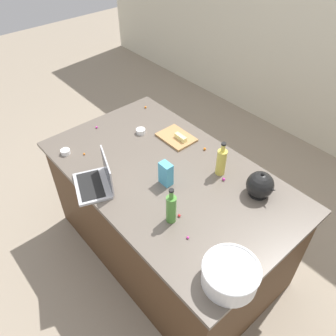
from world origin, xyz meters
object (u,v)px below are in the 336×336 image
at_px(candy_bag, 166,174).
at_px(butter_stick_left, 181,137).
at_px(ramekin_small, 65,152).
at_px(ramekin_medium, 141,131).
at_px(mixing_bowl_large, 230,274).
at_px(laptop, 97,181).
at_px(cutting_board, 176,137).
at_px(bottle_olive, 171,208).
at_px(bottle_oil, 221,161).
at_px(kettle, 260,185).

bearing_deg(candy_bag, butter_stick_left, 125.74).
distance_m(ramekin_small, ramekin_medium, 0.61).
bearing_deg(mixing_bowl_large, laptop, -172.65).
bearing_deg(cutting_board, candy_bag, -49.84).
xyz_separation_m(bottle_olive, bottle_oil, (-0.09, 0.54, 0.00)).
distance_m(laptop, kettle, 1.07).
distance_m(bottle_olive, ramekin_small, 1.02).
xyz_separation_m(bottle_olive, kettle, (0.21, 0.58, -0.03)).
height_order(cutting_board, candy_bag, candy_bag).
height_order(laptop, ramekin_small, laptop).
distance_m(laptop, ramekin_small, 0.45).
distance_m(laptop, bottle_olive, 0.58).
bearing_deg(laptop, butter_stick_left, 90.16).
height_order(laptop, ramekin_medium, laptop).
relative_size(kettle, ramekin_medium, 2.83).
xyz_separation_m(laptop, bottle_olive, (0.55, 0.18, 0.06)).
distance_m(laptop, butter_stick_left, 0.76).
bearing_deg(ramekin_small, bottle_oil, 38.52).
bearing_deg(ramekin_medium, laptop, -63.59).
bearing_deg(laptop, ramekin_small, -179.94).
height_order(mixing_bowl_large, bottle_olive, bottle_olive).
relative_size(laptop, butter_stick_left, 3.35).
relative_size(mixing_bowl_large, ramekin_medium, 4.01).
height_order(cutting_board, ramekin_small, ramekin_small).
distance_m(ramekin_medium, candy_bag, 0.62).
relative_size(cutting_board, ramekin_medium, 3.76).
bearing_deg(butter_stick_left, candy_bag, -54.26).
relative_size(laptop, mixing_bowl_large, 1.22).
bearing_deg(ramekin_medium, cutting_board, 35.31).
relative_size(laptop, bottle_oil, 1.40).
xyz_separation_m(laptop, bottle_oil, (0.45, 0.72, 0.06)).
bearing_deg(laptop, bottle_oil, 57.83).
xyz_separation_m(bottle_olive, ramekin_medium, (-0.84, 0.41, -0.09)).
bearing_deg(mixing_bowl_large, cutting_board, 150.55).
bearing_deg(kettle, mixing_bowl_large, -64.67).
height_order(laptop, mixing_bowl_large, laptop).
height_order(kettle, ramekin_medium, kettle).
relative_size(bottle_olive, ramekin_small, 3.71).
height_order(butter_stick_left, candy_bag, candy_bag).
xyz_separation_m(ramekin_medium, candy_bag, (0.57, -0.22, 0.07)).
bearing_deg(butter_stick_left, kettle, 0.13).
bearing_deg(ramekin_medium, bottle_olive, -25.95).
xyz_separation_m(mixing_bowl_large, ramekin_medium, (-1.34, 0.45, -0.05)).
bearing_deg(bottle_olive, kettle, 70.17).
xyz_separation_m(butter_stick_left, ramekin_small, (-0.45, -0.76, -0.02)).
bearing_deg(candy_bag, laptop, -127.47).
xyz_separation_m(kettle, ramekin_medium, (-1.05, -0.17, -0.06)).
bearing_deg(laptop, candy_bag, 52.53).
bearing_deg(ramekin_small, mixing_bowl_large, 5.18).
relative_size(laptop, bottle_olive, 1.41).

